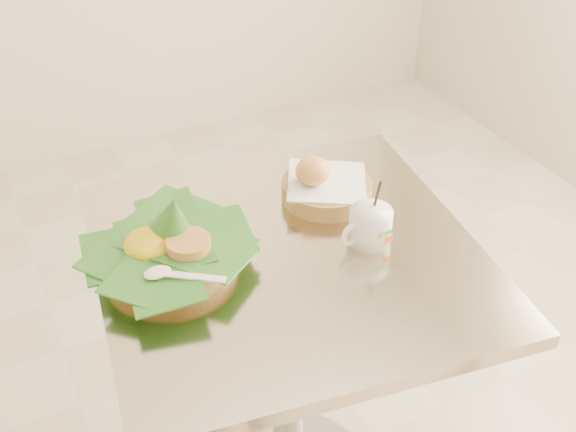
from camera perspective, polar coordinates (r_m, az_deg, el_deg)
name	(u,v)px	position (r m, az deg, el deg)	size (l,w,h in m)	color
cafe_table	(288,335)	(1.50, -0.01, -9.41)	(0.78, 0.78, 0.75)	gray
rice_basket	(169,244)	(1.32, -9.42, -2.22)	(0.30, 0.30, 0.15)	#9F7D44
bread_basket	(324,186)	(1.48, 2.88, 2.38)	(0.21, 0.21, 0.10)	#9F7D44
coffee_mug	(370,226)	(1.36, 6.46, -0.75)	(0.11, 0.08, 0.14)	white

